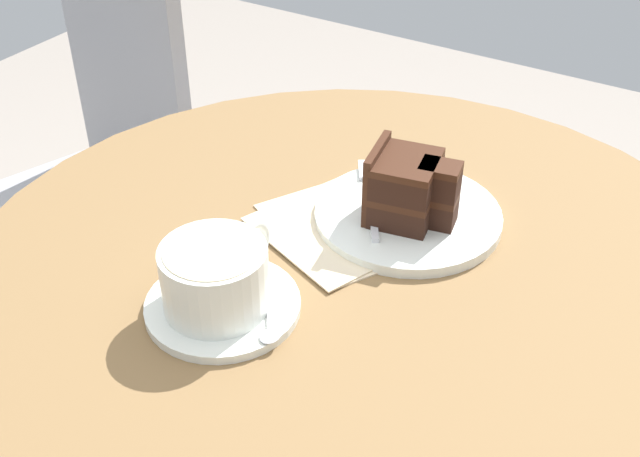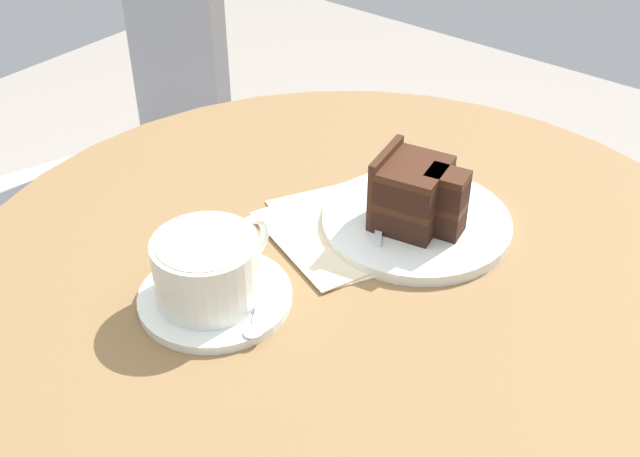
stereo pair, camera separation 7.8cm
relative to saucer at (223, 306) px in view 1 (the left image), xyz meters
The scene contains 9 objects.
cafe_table 0.19m from the saucer, 35.88° to the right, with size 0.82×0.82×0.75m.
saucer is the anchor object (origin of this frame).
coffee_cup 0.04m from the saucer, 149.90° to the left, with size 0.13×0.10×0.06m.
teaspoon 0.05m from the saucer, 82.30° to the right, with size 0.09×0.06×0.00m.
cake_plate 0.23m from the saucer, 19.38° to the right, with size 0.20×0.20×0.01m.
cake_slice 0.23m from the saucer, 21.42° to the right, with size 0.08×0.10×0.08m.
fork 0.23m from the saucer, ahead, with size 0.14×0.09×0.00m.
napkin 0.18m from the saucer, 10.88° to the right, with size 0.23×0.23×0.00m.
cafe_chair 0.72m from the saucer, 58.15° to the left, with size 0.48×0.48×0.86m.
Camera 1 is at (-0.54, -0.29, 1.25)m, focal length 45.00 mm.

